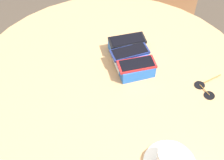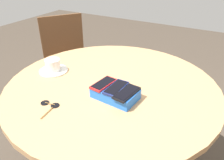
# 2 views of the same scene
# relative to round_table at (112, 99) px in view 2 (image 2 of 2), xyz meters

# --- Properties ---
(round_table) EXTENTS (1.09, 1.09, 0.78)m
(round_table) POSITION_rel_round_table_xyz_m (0.00, 0.00, 0.00)
(round_table) COLOR #2D2D2D
(round_table) RESTS_ON ground_plane
(phone_box) EXTENTS (0.21, 0.14, 0.05)m
(phone_box) POSITION_rel_round_table_xyz_m (-0.08, 0.11, 0.12)
(phone_box) COLOR blue
(phone_box) RESTS_ON round_table
(phone_black) EXTENTS (0.08, 0.15, 0.01)m
(phone_black) POSITION_rel_round_table_xyz_m (-0.14, 0.12, 0.15)
(phone_black) COLOR black
(phone_black) RESTS_ON phone_box
(phone_navy) EXTENTS (0.07, 0.15, 0.01)m
(phone_navy) POSITION_rel_round_table_xyz_m (-0.08, 0.10, 0.15)
(phone_navy) COLOR navy
(phone_navy) RESTS_ON phone_box
(phone_red) EXTENTS (0.08, 0.14, 0.01)m
(phone_red) POSITION_rel_round_table_xyz_m (-0.01, 0.10, 0.15)
(phone_red) COLOR red
(phone_red) RESTS_ON phone_box
(saucer) EXTENTS (0.16, 0.16, 0.01)m
(saucer) POSITION_rel_round_table_xyz_m (0.36, 0.05, 0.10)
(saucer) COLOR silver
(saucer) RESTS_ON round_table
(coffee_cup) EXTENTS (0.11, 0.08, 0.07)m
(coffee_cup) POSITION_rel_round_table_xyz_m (0.36, 0.05, 0.14)
(coffee_cup) COLOR silver
(coffee_cup) RESTS_ON saucer
(sunglasses) EXTENTS (0.09, 0.12, 0.01)m
(sunglasses) POSITION_rel_round_table_xyz_m (0.15, 0.30, 0.10)
(sunglasses) COLOR black
(sunglasses) RESTS_ON round_table
(chair_far_side) EXTENTS (0.56, 0.56, 0.91)m
(chair_far_side) POSITION_rel_round_table_xyz_m (0.74, -0.51, -0.20)
(chair_far_side) COLOR brown
(chair_far_side) RESTS_ON ground_plane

